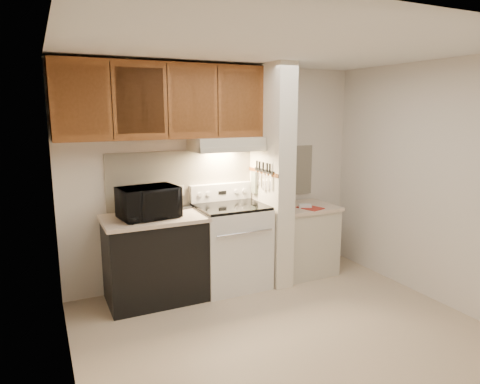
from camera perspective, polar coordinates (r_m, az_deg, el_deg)
floor at (r=4.16m, az=5.78°, el=-17.88°), size 3.60×3.60×0.00m
ceiling at (r=3.68m, az=6.56°, el=18.67°), size 3.60×3.60×0.00m
wall_back at (r=5.04m, az=-2.84°, el=2.36°), size 3.60×2.50×0.02m
wall_left at (r=3.19m, az=-22.64°, el=-3.53°), size 0.02×3.00×2.50m
wall_right at (r=4.90m, az=24.37°, el=1.15°), size 0.02×3.00×2.50m
backsplash at (r=5.03m, az=-2.78°, el=2.17°), size 2.60×0.02×0.63m
range_body at (r=4.91m, az=-1.18°, el=-7.34°), size 0.76×0.65×0.92m
oven_window at (r=4.63m, az=0.46°, el=-7.98°), size 0.50×0.01×0.30m
oven_handle at (r=4.53m, az=0.67°, el=-5.48°), size 0.65×0.02×0.02m
cooktop at (r=4.79m, az=-1.20°, el=-1.93°), size 0.74×0.64×0.03m
range_backguard at (r=5.02m, az=-2.55°, el=0.01°), size 0.76×0.08×0.20m
range_display at (r=4.98m, az=-2.36°, el=-0.08°), size 0.10×0.01×0.04m
range_knob_left_outer at (r=4.88m, az=-5.37°, el=-0.35°), size 0.05×0.02×0.05m
range_knob_left_inner at (r=4.91m, az=-4.28°, el=-0.26°), size 0.05×0.02×0.05m
range_knob_right_inner at (r=5.05m, az=-0.47°, el=0.09°), size 0.05×0.02×0.05m
range_knob_right_outer at (r=5.09m, az=0.55°, el=0.18°), size 0.05×0.02×0.05m
dishwasher_front at (r=4.66m, az=-11.25°, el=-8.92°), size 1.00×0.63×0.87m
left_countertop at (r=4.53m, az=-11.47°, el=-3.49°), size 1.04×0.67×0.04m
spoon_rest at (r=4.81m, az=-7.45°, el=-2.17°), size 0.22×0.11×0.01m
teal_jar at (r=4.73m, az=-11.57°, el=-2.04°), size 0.11×0.11×0.09m
outlet at (r=4.88m, az=-7.91°, el=0.19°), size 0.08×0.01×0.12m
microwave at (r=4.46m, az=-12.11°, el=-1.36°), size 0.63×0.47×0.32m
partition_pillar at (r=4.95m, az=4.19°, el=2.19°), size 0.22×0.70×2.50m
pillar_trim at (r=4.89m, az=3.02°, el=2.68°), size 0.01×0.70×0.04m
knife_strip at (r=4.84m, az=3.24°, el=2.83°), size 0.02×0.42×0.04m
knife_blade_a at (r=4.71m, az=4.08°, el=1.36°), size 0.01×0.03×0.16m
knife_handle_a at (r=4.70m, az=3.99°, el=3.20°), size 0.02×0.02×0.10m
knife_blade_b at (r=4.78m, az=3.59°, el=1.39°), size 0.01×0.04×0.18m
knife_handle_b at (r=4.75m, az=3.66°, el=3.28°), size 0.02×0.02×0.10m
knife_blade_c at (r=4.84m, az=3.16°, el=1.40°), size 0.01×0.04×0.20m
knife_handle_c at (r=4.83m, az=3.12°, el=3.41°), size 0.02×0.02×0.10m
knife_blade_d at (r=4.92m, az=2.62°, el=1.80°), size 0.01×0.04×0.16m
knife_handle_d at (r=4.90m, az=2.63°, el=3.53°), size 0.02×0.02×0.10m
knife_blade_e at (r=5.00m, az=2.19°, el=1.82°), size 0.01×0.04×0.18m
knife_handle_e at (r=4.96m, az=2.26°, el=3.63°), size 0.02×0.02×0.10m
oven_mitt at (r=5.05m, az=1.92°, el=1.29°), size 0.03×0.11×0.25m
right_cab_base at (r=5.38m, az=8.35°, el=-6.43°), size 0.70×0.60×0.81m
right_countertop at (r=5.27m, az=8.48°, el=-2.02°), size 0.74×0.64×0.04m
red_folder at (r=5.14m, az=9.36°, el=-2.09°), size 0.28×0.33×0.01m
white_box at (r=5.15m, az=8.65°, el=-1.87°), size 0.18×0.15×0.04m
range_hood at (r=4.80m, az=-1.85°, el=6.44°), size 0.78×0.44×0.15m
hood_lip at (r=4.61m, az=-0.79°, el=5.70°), size 0.78×0.04×0.06m
upper_cabinets at (r=4.59m, az=-10.20°, el=11.82°), size 2.18×0.33×0.77m
cab_door_a at (r=4.28m, az=-20.41°, el=11.40°), size 0.46×0.01×0.63m
cab_gap_a at (r=4.32m, az=-16.74°, el=11.61°), size 0.01×0.01×0.73m
cab_door_b at (r=4.37m, az=-13.14°, el=11.76°), size 0.46×0.01×0.63m
cab_gap_b at (r=4.44m, az=-9.63°, el=11.88°), size 0.01×0.01×0.73m
cab_door_c at (r=4.52m, az=-6.24°, el=11.94°), size 0.46×0.01×0.63m
cab_gap_c at (r=4.62m, az=-2.98°, el=11.97°), size 0.01×0.01×0.73m
cab_door_d at (r=4.73m, az=0.13°, el=11.96°), size 0.46×0.01×0.63m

